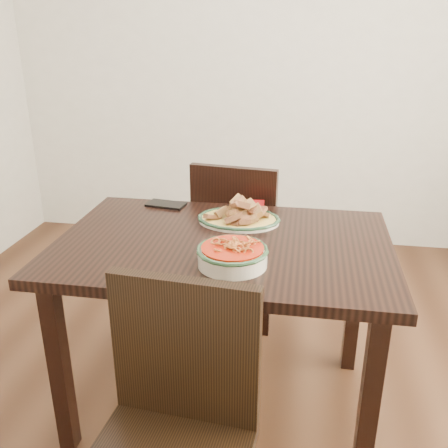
% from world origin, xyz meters
% --- Properties ---
extents(floor, '(3.50, 3.50, 0.00)m').
position_xyz_m(floor, '(0.00, 0.00, 0.00)').
color(floor, '#371F11').
rests_on(floor, ground).
extents(wall_back, '(3.50, 0.10, 2.60)m').
position_xyz_m(wall_back, '(0.00, 1.75, 1.30)').
color(wall_back, silver).
rests_on(wall_back, ground).
extents(dining_table, '(1.24, 0.83, 0.75)m').
position_xyz_m(dining_table, '(0.05, -0.07, 0.66)').
color(dining_table, black).
rests_on(dining_table, ground).
extents(chair_far, '(0.47, 0.47, 0.89)m').
position_xyz_m(chair_far, '(0.02, 0.57, 0.50)').
color(chair_far, black).
rests_on(chair_far, ground).
extents(chair_near, '(0.46, 0.46, 0.89)m').
position_xyz_m(chair_near, '(0.03, -0.75, 0.50)').
color(chair_near, black).
rests_on(chair_near, ground).
extents(fish_plate, '(0.33, 0.26, 0.11)m').
position_xyz_m(fish_plate, '(0.08, 0.13, 0.79)').
color(fish_plate, beige).
rests_on(fish_plate, dining_table).
extents(noodle_bowl, '(0.24, 0.24, 0.08)m').
position_xyz_m(noodle_bowl, '(0.11, -0.26, 0.79)').
color(noodle_bowl, beige).
rests_on(noodle_bowl, dining_table).
extents(smartphone, '(0.18, 0.12, 0.01)m').
position_xyz_m(smartphone, '(-0.27, 0.27, 0.76)').
color(smartphone, black).
rests_on(smartphone, dining_table).
extents(napkin, '(0.13, 0.11, 0.01)m').
position_xyz_m(napkin, '(0.10, 0.33, 0.76)').
color(napkin, maroon).
rests_on(napkin, dining_table).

